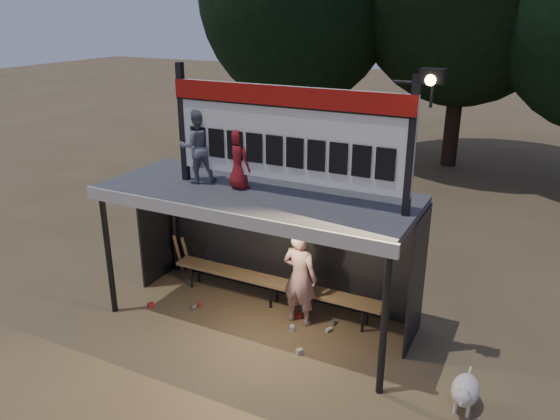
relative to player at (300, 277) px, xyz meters
The scene contains 10 objects.
ground 1.09m from the player, 159.22° to the right, with size 80.00×80.00×0.00m, color brown.
player is the anchor object (origin of this frame).
child_a 2.71m from the player, behind, with size 0.58×0.45×1.20m, color slate.
child_b 2.20m from the player, 166.72° to the right, with size 0.47×0.30×0.96m, color maroon.
dugout_shelter 1.19m from the player, behind, with size 5.10×2.08×2.32m.
scoreboard_assembly 2.50m from the player, 109.13° to the right, with size 4.10×0.27×1.99m.
bench 0.82m from the player, 154.73° to the left, with size 4.00×0.35×0.48m.
dog 3.06m from the player, 18.73° to the right, with size 0.36×0.81×0.49m.
bats 2.82m from the player, 168.11° to the left, with size 0.47×0.33×0.84m.
litter 1.05m from the player, 152.29° to the right, with size 3.23×1.14×0.08m.
Camera 1 is at (3.97, -7.07, 5.02)m, focal length 35.00 mm.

